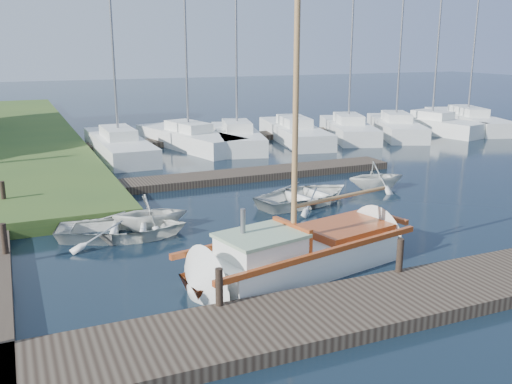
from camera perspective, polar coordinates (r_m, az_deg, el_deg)
name	(u,v)px	position (r m, az deg, el deg)	size (l,w,h in m)	color
ground	(256,230)	(17.42, 0.00, -3.82)	(160.00, 160.00, 0.00)	black
near_dock	(370,306)	(12.48, 11.29, -11.07)	(18.00, 2.20, 0.30)	#2F241C
far_dock	(238,176)	(23.90, -1.84, 1.63)	(14.00, 1.60, 0.30)	#2F241C
pontoon	(301,133)	(35.70, 4.47, 5.90)	(30.00, 1.60, 0.30)	#2F241C
mooring_post_1	(219,287)	(11.79, -3.70, -9.46)	(0.16, 0.16, 0.80)	black
mooring_post_2	(400,255)	(13.84, 14.19, -6.16)	(0.16, 0.16, 0.80)	black
mooring_post_4	(4,239)	(15.89, -23.88, -4.28)	(0.16, 0.16, 0.80)	black
mooring_post_5	(3,193)	(20.71, -23.97, -0.10)	(0.16, 0.16, 0.80)	black
sailboat	(304,255)	(14.47, 4.86, -6.34)	(7.40, 3.45, 9.83)	white
dinghy	(262,267)	(13.57, 0.64, -7.51)	(2.70, 3.77, 0.78)	maroon
tender_a	(122,225)	(17.09, -13.25, -3.23)	(2.66, 3.72, 0.77)	white
tender_b	(150,210)	(17.66, -10.57, -1.81)	(1.94, 2.25, 1.18)	white
tender_c	(306,193)	(20.25, 5.04, -0.06)	(2.77, 3.88, 0.80)	white
tender_d	(377,174)	(22.66, 11.97, 1.76)	(1.95, 2.26, 1.19)	white
marina_boat_0	(119,144)	(30.00, -13.57, 4.68)	(2.32, 8.69, 10.02)	white
marina_boat_1	(189,137)	(31.54, -6.76, 5.45)	(4.16, 8.45, 9.32)	white
marina_boat_2	(237,136)	(31.70, -1.91, 5.61)	(3.95, 7.66, 10.35)	white
marina_boat_3	(294,131)	(33.67, 3.82, 6.11)	(3.76, 8.76, 10.90)	white
marina_boat_4	(348,128)	(35.29, 9.21, 6.34)	(4.68, 7.89, 9.97)	white
marina_boat_5	(396,126)	(36.81, 13.79, 6.45)	(5.21, 8.03, 10.57)	white
marina_boat_6	(432,124)	(38.26, 17.17, 6.51)	(3.75, 7.12, 9.44)	white
marina_boat_7	(467,119)	(41.53, 20.39, 6.84)	(5.04, 9.84, 11.88)	white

